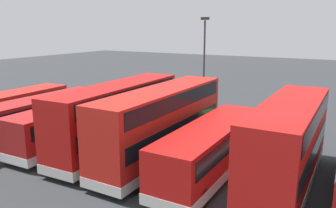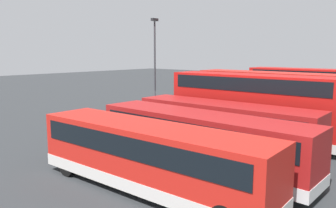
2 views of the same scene
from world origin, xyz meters
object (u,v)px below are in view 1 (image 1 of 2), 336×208
Objects in this scene: bus_double_decker_fifth at (118,115)px; bus_single_deck_sixth at (80,120)px; bus_single_deck_third at (211,148)px; bus_double_decker_fourth at (162,122)px; bus_double_decker_second at (288,142)px; bus_single_deck_far_end at (4,111)px; lamp_post_tall at (204,61)px; car_hatchback_silver at (286,121)px; bus_single_deck_seventh at (35,116)px.

bus_single_deck_sixth is (3.51, 0.01, -0.83)m from bus_double_decker_fifth.
bus_single_deck_third is 3.71m from bus_double_decker_fourth.
bus_double_decker_second reaches higher than bus_single_deck_far_end.
bus_single_deck_far_end is at bearing 42.59° from lamp_post_tall.
car_hatchback_silver is at bearing -149.72° from bus_single_deck_far_end.
bus_double_decker_fourth and bus_double_decker_fifth have the same top height.
bus_double_decker_second is 2.33× the size of car_hatchback_silver.
bus_double_decker_fifth is 1.00× the size of bus_single_deck_far_end.
bus_single_deck_seventh is at bearing 13.15° from bus_single_deck_sixth.
lamp_post_tall is (-12.43, -11.42, 3.60)m from bus_single_deck_far_end.
lamp_post_tall is (9.40, -10.59, 2.78)m from bus_double_decker_second.
bus_double_decker_fourth is at bearing 100.22° from lamp_post_tall.
bus_single_deck_far_end is 17.26m from lamp_post_tall.
bus_single_deck_third and bus_single_deck_sixth have the same top height.
lamp_post_tall is (7.38, 0.14, 4.53)m from car_hatchback_silver.
car_hatchback_silver is (2.02, -10.73, -1.75)m from bus_double_decker_second.
bus_single_deck_seventh is 14.84m from lamp_post_tall.
bus_double_decker_fourth is 1.01× the size of bus_double_decker_fifth.
bus_double_decker_fourth is at bearing -179.23° from bus_double_decker_fifth.
bus_single_deck_far_end is (14.33, 0.90, -0.83)m from bus_double_decker_fourth.
bus_single_deck_seventh is (14.19, 0.29, 0.00)m from bus_single_deck_third.
lamp_post_tall reaches higher than bus_single_deck_third.
bus_single_deck_seventh is 1.33× the size of lamp_post_tall.
bus_single_deck_third is 2.27× the size of car_hatchback_silver.
bus_double_decker_fourth is 1.32× the size of lamp_post_tall.
bus_single_deck_sixth and bus_single_deck_seventh have the same top height.
bus_single_deck_seventh is 19.87m from car_hatchback_silver.
bus_double_decker_fifth reaches higher than bus_single_deck_sixth.
bus_double_decker_second is at bearing 179.96° from bus_single_deck_sixth.
bus_single_deck_sixth is (6.90, 0.06, -0.83)m from bus_double_decker_fourth.
bus_single_deck_sixth is 1.29× the size of lamp_post_tall.
lamp_post_tall is at bearing -115.33° from bus_single_deck_sixth.
bus_single_deck_seventh and bus_single_deck_far_end have the same top height.
bus_double_decker_second is 21.87m from bus_single_deck_far_end.
bus_single_deck_sixth is 7.47m from bus_single_deck_far_end.
bus_single_deck_sixth is (14.41, -0.01, -0.82)m from bus_double_decker_second.
bus_double_decker_second is at bearing 179.89° from bus_double_decker_fifth.
car_hatchback_silver is 0.51× the size of lamp_post_tall.
bus_single_deck_third is 0.88× the size of bus_single_deck_seventh.
bus_single_deck_far_end is at bearing 0.85° from bus_single_deck_third.
bus_double_decker_second is 11.06m from car_hatchback_silver.
lamp_post_tall is (-8.73, -11.45, 3.60)m from bus_single_deck_seventh.
bus_single_deck_third is 14.19m from bus_single_deck_seventh.
bus_single_deck_far_end is at bearing -0.34° from bus_single_deck_seventh.
bus_double_decker_second is 18.18m from bus_single_deck_seventh.
lamp_post_tall reaches higher than car_hatchback_silver.
bus_double_decker_fifth is 3.61m from bus_single_deck_sixth.
bus_double_decker_fourth is 12.11m from car_hatchback_silver.
bus_double_decker_second is 1.19× the size of lamp_post_tall.
bus_double_decker_fourth is 10.70m from bus_single_deck_seventh.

